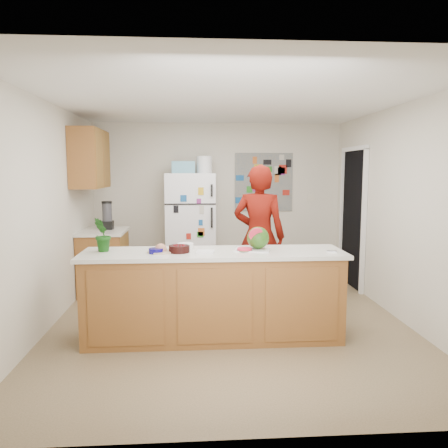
{
  "coord_description": "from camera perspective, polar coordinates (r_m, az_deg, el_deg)",
  "views": [
    {
      "loc": [
        -0.39,
        -4.88,
        1.74
      ],
      "look_at": [
        -0.04,
        0.2,
        1.11
      ],
      "focal_mm": 35.0,
      "sensor_mm": 36.0,
      "label": 1
    }
  ],
  "objects": [
    {
      "name": "watermelon",
      "position": [
        4.54,
        4.47,
        -1.81
      ],
      "size": [
        0.23,
        0.23,
        0.23
      ],
      "primitive_type": "sphere",
      "color": "#305B11",
      "rests_on": "cutting_board"
    },
    {
      "name": "floor",
      "position": [
        5.2,
        0.65,
        -12.66
      ],
      "size": [
        4.0,
        4.5,
        0.02
      ],
      "primitive_type": "cube",
      "color": "brown",
      "rests_on": "ground"
    },
    {
      "name": "peninsula_base",
      "position": [
        4.58,
        -1.37,
        -9.51
      ],
      "size": [
        2.6,
        0.62,
        0.88
      ],
      "primitive_type": "cube",
      "color": "brown",
      "rests_on": "floor"
    },
    {
      "name": "photo_collage",
      "position": [
        7.22,
        5.21,
        5.46
      ],
      "size": [
        0.95,
        0.01,
        0.95
      ],
      "primitive_type": "cube",
      "color": "slate",
      "rests_on": "wall_back"
    },
    {
      "name": "watermelon_slice",
      "position": [
        4.47,
        2.7,
        -3.29
      ],
      "size": [
        0.15,
        0.15,
        0.02
      ],
      "primitive_type": "cylinder",
      "color": "red",
      "rests_on": "cutting_board"
    },
    {
      "name": "fridge_top_bin",
      "position": [
        6.77,
        -5.3,
        7.39
      ],
      "size": [
        0.35,
        0.28,
        0.18
      ],
      "primitive_type": "cube",
      "color": "#5999B2",
      "rests_on": "refrigerator"
    },
    {
      "name": "blender_appliance",
      "position": [
        6.48,
        -15.01,
        1.0
      ],
      "size": [
        0.14,
        0.14,
        0.38
      ],
      "primitive_type": "cylinder",
      "color": "black",
      "rests_on": "side_counter_top"
    },
    {
      "name": "cutting_board",
      "position": [
        4.53,
        3.74,
        -3.37
      ],
      "size": [
        0.41,
        0.34,
        0.01
      ],
      "primitive_type": "cube",
      "rotation": [
        0.0,
        0.0,
        -0.25
      ],
      "color": "silver",
      "rests_on": "peninsula_top"
    },
    {
      "name": "potted_plant",
      "position": [
        4.58,
        -15.55,
        -1.36
      ],
      "size": [
        0.18,
        0.21,
        0.35
      ],
      "primitive_type": "imported",
      "rotation": [
        0.0,
        0.0,
        4.85
      ],
      "color": "#0D490B",
      "rests_on": "peninsula_top"
    },
    {
      "name": "upper_cabinets",
      "position": [
        6.35,
        -17.09,
        8.13
      ],
      "size": [
        0.35,
        1.0,
        0.8
      ],
      "primitive_type": "cube",
      "color": "brown",
      "rests_on": "wall_left"
    },
    {
      "name": "wall_back",
      "position": [
        7.17,
        -0.78,
        3.08
      ],
      "size": [
        4.0,
        0.02,
        2.5
      ],
      "primitive_type": "cube",
      "color": "beige",
      "rests_on": "ground"
    },
    {
      "name": "refrigerator",
      "position": [
        6.82,
        -4.37,
        -0.52
      ],
      "size": [
        0.75,
        0.7,
        1.7
      ],
      "primitive_type": "cube",
      "color": "silver",
      "rests_on": "floor"
    },
    {
      "name": "wall_right",
      "position": [
        5.46,
        22.18,
        1.33
      ],
      "size": [
        0.02,
        4.5,
        2.5
      ],
      "primitive_type": "cube",
      "color": "beige",
      "rests_on": "ground"
    },
    {
      "name": "side_counter_base",
      "position": [
        6.5,
        -15.41,
        -4.88
      ],
      "size": [
        0.6,
        0.8,
        0.86
      ],
      "primitive_type": "cube",
      "color": "brown",
      "rests_on": "floor"
    },
    {
      "name": "paper_towel",
      "position": [
        4.4,
        -2.46,
        -3.63
      ],
      "size": [
        0.19,
        0.17,
        0.02
      ],
      "primitive_type": "cube",
      "rotation": [
        0.0,
        0.0,
        -0.11
      ],
      "color": "silver",
      "rests_on": "peninsula_top"
    },
    {
      "name": "doorway",
      "position": [
        6.8,
        16.56,
        0.63
      ],
      "size": [
        0.03,
        0.85,
        2.04
      ],
      "primitive_type": "cube",
      "color": "black",
      "rests_on": "ground"
    },
    {
      "name": "peninsula_top",
      "position": [
        4.47,
        -1.39,
        -3.85
      ],
      "size": [
        2.68,
        0.7,
        0.04
      ],
      "primitive_type": "cube",
      "color": "silver",
      "rests_on": "peninsula_base"
    },
    {
      "name": "white_bowl",
      "position": [
        4.61,
        -5.06,
        -2.9
      ],
      "size": [
        0.22,
        0.22,
        0.06
      ],
      "primitive_type": "cylinder",
      "rotation": [
        0.0,
        0.0,
        0.37
      ],
      "color": "white",
      "rests_on": "peninsula_top"
    },
    {
      "name": "plate",
      "position": [
        4.46,
        -8.26,
        -3.58
      ],
      "size": [
        0.29,
        0.29,
        0.02
      ],
      "primitive_type": "cylinder",
      "rotation": [
        0.0,
        0.0,
        -0.1
      ],
      "color": "beige",
      "rests_on": "peninsula_top"
    },
    {
      "name": "side_counter_top",
      "position": [
        6.43,
        -15.54,
        -0.95
      ],
      "size": [
        0.64,
        0.84,
        0.04
      ],
      "primitive_type": "cube",
      "color": "silver",
      "rests_on": "side_counter_base"
    },
    {
      "name": "cobalt_bowl",
      "position": [
        4.41,
        -8.89,
        -3.48
      ],
      "size": [
        0.17,
        0.17,
        0.05
      ],
      "primitive_type": "cylinder",
      "rotation": [
        0.0,
        0.0,
        0.22
      ],
      "color": "#0B0555",
      "rests_on": "peninsula_top"
    },
    {
      "name": "wall_left",
      "position": [
        5.17,
        -22.15,
        1.04
      ],
      "size": [
        0.02,
        4.5,
        2.5
      ],
      "primitive_type": "cube",
      "color": "beige",
      "rests_on": "ground"
    },
    {
      "name": "person",
      "position": [
        5.58,
        4.6,
        -1.61
      ],
      "size": [
        0.76,
        0.61,
        1.81
      ],
      "primitive_type": "imported",
      "rotation": [
        0.0,
        0.0,
        2.83
      ],
      "color": "#5E0D06",
      "rests_on": "floor"
    },
    {
      "name": "ceiling",
      "position": [
        4.96,
        0.69,
        15.92
      ],
      "size": [
        4.0,
        4.5,
        0.02
      ],
      "primitive_type": "cube",
      "color": "white",
      "rests_on": "wall_back"
    },
    {
      "name": "cherry_bowl",
      "position": [
        4.43,
        -5.86,
        -3.25
      ],
      "size": [
        0.24,
        0.24,
        0.07
      ],
      "primitive_type": "cylinder",
      "rotation": [
        0.0,
        0.0,
        0.14
      ],
      "color": "black",
      "rests_on": "peninsula_top"
    },
    {
      "name": "keys",
      "position": [
        4.57,
        13.92,
        -3.48
      ],
      "size": [
        0.11,
        0.08,
        0.01
      ],
      "primitive_type": "cube",
      "rotation": [
        0.0,
        0.0,
        -0.41
      ],
      "color": "gray",
      "rests_on": "peninsula_top"
    }
  ]
}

